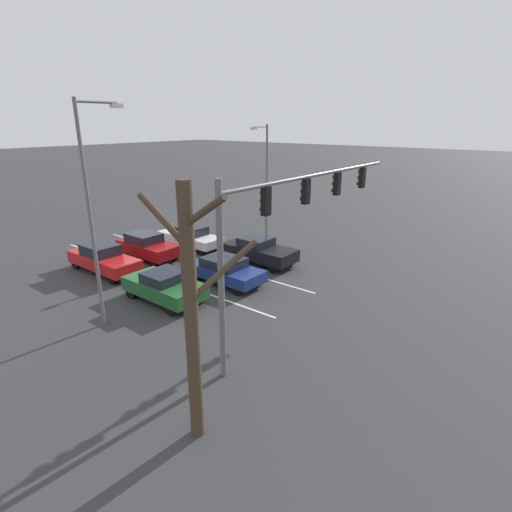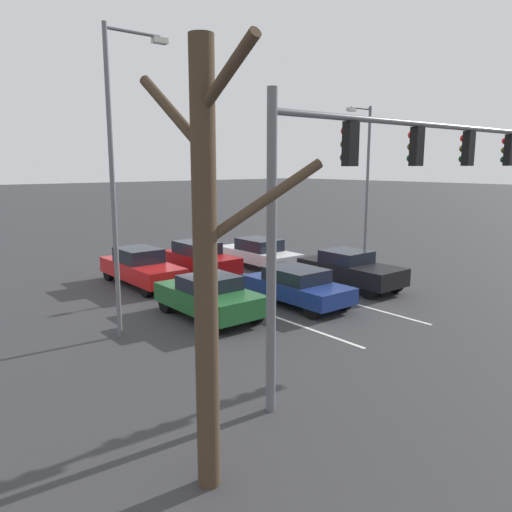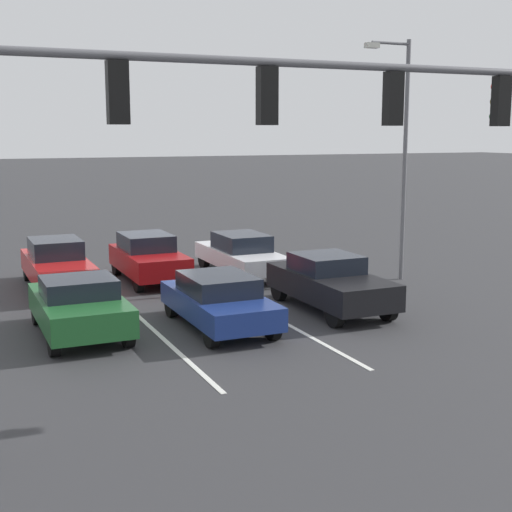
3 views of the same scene
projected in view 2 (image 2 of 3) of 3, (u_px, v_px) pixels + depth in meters
name	position (u px, v px, depth m)	size (l,w,h in m)	color
ground_plane	(197.00, 273.00, 23.39)	(240.00, 240.00, 0.00)	#333335
lane_stripe_left_divider	(259.00, 278.00, 22.42)	(0.12, 17.21, 0.01)	silver
lane_stripe_center_divider	(197.00, 289.00, 20.38)	(0.12, 17.21, 0.01)	silver
car_navy_midlane_front	(297.00, 286.00, 18.03)	(1.81, 4.19, 1.35)	navy
car_darkgreen_rightlane_front	(209.00, 296.00, 16.49)	(1.92, 4.03, 1.44)	#1E5928
car_black_leftlane_front	(350.00, 269.00, 20.54)	(1.85, 4.45, 1.53)	black
car_silver_leftlane_second	(259.00, 253.00, 24.51)	(1.72, 4.72, 1.45)	silver
car_maroon_midlane_second	(200.00, 258.00, 22.81)	(1.75, 4.13, 1.55)	maroon
car_red_rightlane_second	(141.00, 267.00, 20.94)	(1.71, 4.78, 1.57)	red
traffic_signal_gantry	(400.00, 169.00, 12.04)	(11.67, 0.37, 6.45)	slate
street_lamp_right_shoulder	(118.00, 165.00, 14.01)	(1.93, 0.24, 8.77)	slate
street_lamp_left_shoulder	(365.00, 176.00, 24.48)	(1.68, 0.24, 7.80)	slate
bare_tree_near	(208.00, 258.00, 7.34)	(2.15, 2.72, 6.78)	#423323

